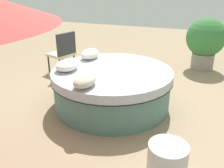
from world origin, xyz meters
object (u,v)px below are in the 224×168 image
throw_pillow_2 (85,80)px  patio_chair (63,50)px  round_bed (112,87)px  throw_pillow_1 (67,65)px  planter (205,40)px  throw_pillow_0 (90,54)px  side_table (167,163)px

throw_pillow_2 → patio_chair: 2.45m
round_bed → throw_pillow_2: throw_pillow_2 is taller
throw_pillow_1 → planter: bearing=143.6°
round_bed → throw_pillow_1: size_ratio=4.61×
throw_pillow_0 → throw_pillow_1: (0.75, -0.07, -0.00)m
round_bed → throw_pillow_0: bearing=-126.2°
planter → side_table: bearing=-3.5°
throw_pillow_1 → patio_chair: (-1.42, -0.94, -0.19)m
round_bed → throw_pillow_2: 0.90m
side_table → planter: bearing=176.5°
patio_chair → planter: 3.43m
round_bed → throw_pillow_2: size_ratio=4.45×
throw_pillow_0 → planter: 2.99m
throw_pillow_2 → throw_pillow_0: bearing=-157.7°
planter → throw_pillow_0: bearing=-43.9°
throw_pillow_0 → side_table: (1.94, 1.82, -0.52)m
throw_pillow_0 → patio_chair: (-0.67, -1.01, -0.20)m
patio_chair → planter: bearing=-46.0°
round_bed → patio_chair: bearing=-124.6°
throw_pillow_2 → patio_chair: size_ratio=0.48×
throw_pillow_2 → round_bed: bearing=171.8°
throw_pillow_1 → planter: 3.61m
throw_pillow_1 → throw_pillow_0: bearing=174.7°
throw_pillow_1 → planter: (-2.91, 2.14, -0.03)m
throw_pillow_0 → planter: bearing=136.1°
throw_pillow_2 → side_table: throw_pillow_2 is taller
planter → throw_pillow_2: bearing=-24.6°
patio_chair → side_table: size_ratio=2.12×
round_bed → throw_pillow_0: (-0.46, -0.63, 0.42)m
throw_pillow_0 → side_table: throw_pillow_0 is taller
throw_pillow_1 → throw_pillow_2: size_ratio=0.97×
throw_pillow_1 → round_bed: bearing=112.8°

